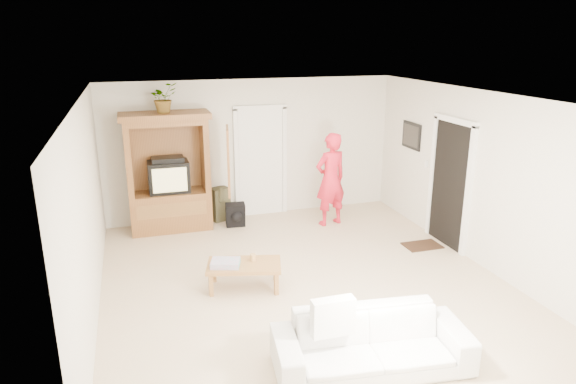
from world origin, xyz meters
The scene contains 19 objects.
floor centered at (0.00, 0.00, 0.00)m, with size 6.00×6.00×0.00m, color tan.
ceiling centered at (0.00, 0.00, 2.60)m, with size 6.00×6.00×0.00m, color white.
wall_back centered at (0.00, 3.00, 1.30)m, with size 5.50×5.50×0.00m, color silver.
wall_front centered at (0.00, -3.00, 1.30)m, with size 5.50×5.50×0.00m, color silver.
wall_left centered at (-2.75, 0.00, 1.30)m, with size 6.00×6.00×0.00m, color silver.
wall_right centered at (2.75, 0.00, 1.30)m, with size 6.00×6.00×0.00m, color silver.
armoire centered at (-1.58, 2.66, 0.91)m, with size 1.82×1.14×2.10m.
door_back centered at (0.15, 2.97, 1.02)m, with size 0.85×0.05×2.04m, color white.
doorway_right centered at (2.73, 0.60, 1.02)m, with size 0.05×0.90×2.04m, color black.
framed_picture centered at (2.73, 1.90, 1.60)m, with size 0.03×0.60×0.48m, color black.
doormat centered at (2.30, 0.60, 0.01)m, with size 0.60×0.40×0.02m, color #382316.
plant centered at (-1.60, 2.63, 2.35)m, with size 0.45×0.39×0.50m, color #4C7238.
man centered at (1.22, 2.05, 0.86)m, with size 0.62×0.41×1.71m, color red.
sofa centered at (0.04, -2.11, 0.30)m, with size 2.03×0.79×0.59m, color silver.
coffee_table centered at (-0.84, 0.02, 0.32)m, with size 1.10×0.78×0.37m.
towel centered at (-1.10, 0.02, 0.41)m, with size 0.38×0.28×0.08m, color #F35183.
candle centered at (-0.71, 0.06, 0.42)m, with size 0.08×0.08×0.10m, color tan.
backpack_black centered at (-0.48, 2.42, 0.21)m, with size 0.35×0.20×0.43m, color black, non-canonical shape.
backpack_olive centered at (-0.68, 2.85, 0.32)m, with size 0.33×0.25×0.63m, color #47442B, non-canonical shape.
Camera 1 is at (-2.16, -6.28, 3.35)m, focal length 32.00 mm.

